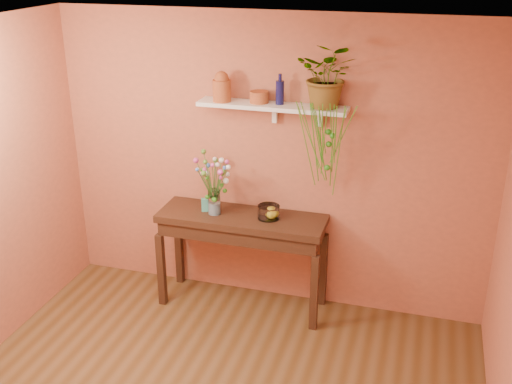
{
  "coord_description": "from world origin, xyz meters",
  "views": [
    {
      "loc": [
        1.35,
        -3.05,
        3.23
      ],
      "look_at": [
        0.0,
        1.55,
        1.25
      ],
      "focal_mm": 42.92,
      "sensor_mm": 36.0,
      "label": 1
    }
  ],
  "objects_px": {
    "sideboard": "(242,229)",
    "spider_plant": "(329,76)",
    "blue_bottle": "(280,92)",
    "terracotta_jug": "(222,87)",
    "glass_bowl": "(269,212)",
    "glass_vase": "(214,204)",
    "bouquet": "(214,174)"
  },
  "relations": [
    {
      "from": "blue_bottle",
      "to": "bouquet",
      "type": "distance_m",
      "value": 0.93
    },
    {
      "from": "sideboard",
      "to": "spider_plant",
      "type": "distance_m",
      "value": 1.59
    },
    {
      "from": "spider_plant",
      "to": "glass_vase",
      "type": "distance_m",
      "value": 1.53
    },
    {
      "from": "sideboard",
      "to": "glass_bowl",
      "type": "xyz_separation_m",
      "value": [
        0.25,
        0.01,
        0.19
      ]
    },
    {
      "from": "terracotta_jug",
      "to": "blue_bottle",
      "type": "xyz_separation_m",
      "value": [
        0.5,
        0.05,
        -0.02
      ]
    },
    {
      "from": "blue_bottle",
      "to": "spider_plant",
      "type": "relative_size",
      "value": 0.48
    },
    {
      "from": "terracotta_jug",
      "to": "glass_bowl",
      "type": "height_order",
      "value": "terracotta_jug"
    },
    {
      "from": "bouquet",
      "to": "glass_bowl",
      "type": "distance_m",
      "value": 0.59
    },
    {
      "from": "terracotta_jug",
      "to": "spider_plant",
      "type": "xyz_separation_m",
      "value": [
        0.91,
        0.05,
        0.14
      ]
    },
    {
      "from": "terracotta_jug",
      "to": "bouquet",
      "type": "distance_m",
      "value": 0.76
    },
    {
      "from": "spider_plant",
      "to": "glass_vase",
      "type": "height_order",
      "value": "spider_plant"
    },
    {
      "from": "sideboard",
      "to": "glass_vase",
      "type": "height_order",
      "value": "glass_vase"
    },
    {
      "from": "terracotta_jug",
      "to": "spider_plant",
      "type": "height_order",
      "value": "spider_plant"
    },
    {
      "from": "glass_vase",
      "to": "blue_bottle",
      "type": "bearing_deg",
      "value": 18.68
    },
    {
      "from": "terracotta_jug",
      "to": "bouquet",
      "type": "xyz_separation_m",
      "value": [
        -0.04,
        -0.14,
        -0.75
      ]
    },
    {
      "from": "glass_vase",
      "to": "bouquet",
      "type": "relative_size",
      "value": 0.49
    },
    {
      "from": "glass_vase",
      "to": "bouquet",
      "type": "height_order",
      "value": "bouquet"
    },
    {
      "from": "terracotta_jug",
      "to": "glass_vase",
      "type": "relative_size",
      "value": 1.13
    },
    {
      "from": "spider_plant",
      "to": "glass_bowl",
      "type": "xyz_separation_m",
      "value": [
        -0.46,
        -0.14,
        -1.22
      ]
    },
    {
      "from": "spider_plant",
      "to": "glass_vase",
      "type": "xyz_separation_m",
      "value": [
        -0.96,
        -0.19,
        -1.18
      ]
    },
    {
      "from": "sideboard",
      "to": "bouquet",
      "type": "bearing_deg",
      "value": -172.7
    },
    {
      "from": "sideboard",
      "to": "glass_vase",
      "type": "bearing_deg",
      "value": -172.55
    },
    {
      "from": "spider_plant",
      "to": "terracotta_jug",
      "type": "bearing_deg",
      "value": -176.81
    },
    {
      "from": "glass_vase",
      "to": "bouquet",
      "type": "bearing_deg",
      "value": 11.71
    },
    {
      "from": "blue_bottle",
      "to": "glass_bowl",
      "type": "height_order",
      "value": "blue_bottle"
    },
    {
      "from": "blue_bottle",
      "to": "glass_vase",
      "type": "height_order",
      "value": "blue_bottle"
    },
    {
      "from": "sideboard",
      "to": "blue_bottle",
      "type": "xyz_separation_m",
      "value": [
        0.3,
        0.15,
        1.25
      ]
    },
    {
      "from": "blue_bottle",
      "to": "spider_plant",
      "type": "height_order",
      "value": "spider_plant"
    },
    {
      "from": "blue_bottle",
      "to": "bouquet",
      "type": "height_order",
      "value": "blue_bottle"
    },
    {
      "from": "blue_bottle",
      "to": "glass_bowl",
      "type": "distance_m",
      "value": 1.07
    },
    {
      "from": "terracotta_jug",
      "to": "bouquet",
      "type": "relative_size",
      "value": 0.55
    },
    {
      "from": "terracotta_jug",
      "to": "spider_plant",
      "type": "relative_size",
      "value": 0.49
    }
  ]
}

